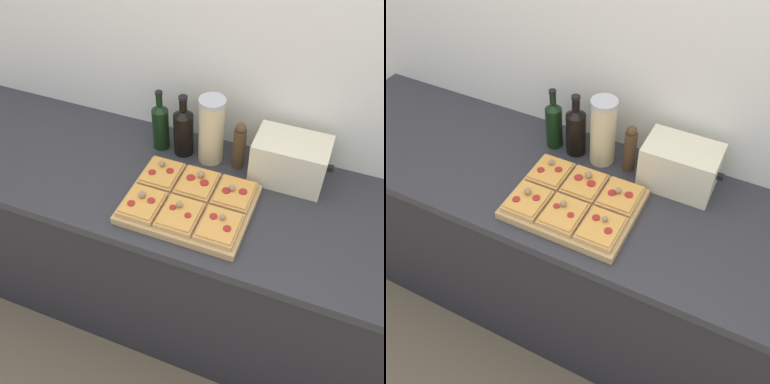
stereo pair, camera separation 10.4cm
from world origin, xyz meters
The scene contains 15 objects.
ground_plane centered at (0.00, 0.00, 0.00)m, with size 12.00×12.00×0.00m, color brown.
wall_back centered at (0.00, 0.67, 1.25)m, with size 6.00×0.06×2.50m.
kitchen_counter centered at (0.00, 0.32, 0.45)m, with size 2.63×0.67×0.90m.
cutting_board centered at (-0.06, 0.22, 0.91)m, with size 0.46×0.36×0.03m, color tan.
pizza_slice_back_left centered at (-0.20, 0.31, 0.94)m, with size 0.14×0.16×0.05m.
pizza_slice_back_center centered at (-0.06, 0.31, 0.94)m, with size 0.14×0.16×0.06m.
pizza_slice_back_right centered at (0.09, 0.31, 0.94)m, with size 0.14×0.16×0.05m.
pizza_slice_front_left centered at (-0.20, 0.14, 0.94)m, with size 0.14×0.16×0.05m.
pizza_slice_front_center centered at (-0.06, 0.14, 0.94)m, with size 0.14×0.16×0.05m.
pizza_slice_front_right centered at (0.09, 0.14, 0.94)m, with size 0.14×0.16×0.05m.
olive_oil_bottle centered at (-0.30, 0.51, 1.01)m, with size 0.07×0.07×0.27m.
wine_bottle centered at (-0.19, 0.51, 1.01)m, with size 0.08×0.08×0.27m.
grain_jar_tall centered at (-0.08, 0.51, 1.04)m, with size 0.10×0.10×0.29m.
pepper_mill centered at (0.04, 0.51, 1.00)m, with size 0.05×0.05×0.21m.
toaster_oven centered at (0.24, 0.51, 0.99)m, with size 0.30×0.18×0.18m.
Camera 2 is at (0.46, -0.78, 2.12)m, focal length 42.00 mm.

